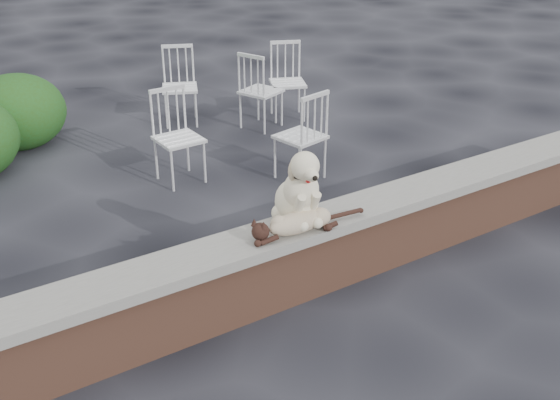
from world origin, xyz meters
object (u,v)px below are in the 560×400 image
dog (297,184)px  chair_a (179,137)px  chair_d (288,82)px  cat (299,220)px  chair_b (180,86)px  chair_e (261,90)px  chair_c (300,135)px

dog → chair_a: (0.11, 2.25, -0.41)m
dog → chair_d: dog is taller
cat → chair_b: size_ratio=1.14×
chair_d → chair_b: bearing=179.6°
dog → chair_e: 3.57m
chair_e → cat: bearing=130.6°
chair_b → chair_d: same height
chair_a → chair_d: 2.22m
cat → chair_b: (0.94, 3.97, -0.20)m
dog → chair_c: 2.06m
chair_d → dog: bearing=-98.8°
cat → chair_a: bearing=94.3°
cat → chair_e: size_ratio=1.14×
cat → chair_d: chair_d is taller
cat → chair_d: bearing=66.6°
chair_b → chair_a: bearing=-91.3°
cat → chair_a: 2.42m
cat → chair_c: size_ratio=1.14×
chair_b → dog: bearing=-78.4°
chair_e → chair_d: size_ratio=1.00×
cat → dog: bearing=70.8°
dog → chair_c: dog is taller
cat → chair_c: 2.20m
cat → chair_c: bearing=64.2°
chair_c → chair_a: bearing=-41.3°
chair_e → chair_d: same height
chair_c → chair_d: (0.92, 1.62, 0.00)m
chair_e → chair_c: bearing=140.9°
chair_a → chair_b: bearing=62.4°
chair_d → cat: bearing=-98.6°
chair_e → chair_d: 0.47m
chair_e → chair_d: (0.46, 0.11, 0.00)m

